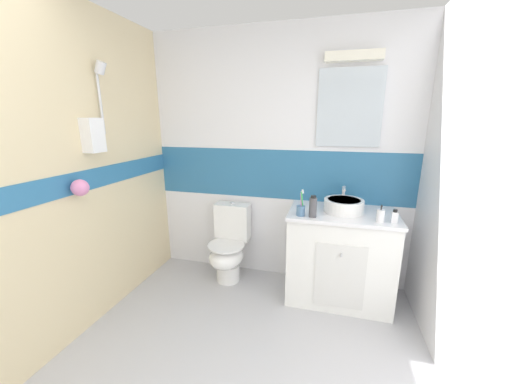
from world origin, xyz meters
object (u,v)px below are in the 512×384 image
Objects in this scene: soap_dispenser at (380,216)px; shampoo_bottle_tall at (313,207)px; sink_basin at (344,205)px; toilet at (229,246)px; perfume_flask_small at (395,217)px; toothbrush_cup at (301,209)px.

shampoo_bottle_tall is (-0.53, -0.01, 0.03)m from soap_dispenser.
soap_dispenser is (0.27, -0.21, -0.01)m from sink_basin.
perfume_flask_small is (1.48, -0.24, 0.53)m from toilet.
soap_dispenser is 0.10m from perfume_flask_small.
sink_basin is at bearing -1.75° from toilet.
sink_basin is at bearing 143.08° from soap_dispenser.
perfume_flask_small is (0.73, 0.00, -0.00)m from toothbrush_cup.
perfume_flask_small is (0.10, 0.00, -0.00)m from soap_dispenser.
sink_basin reaches higher than toilet.
toilet is at bearing 178.25° from sink_basin.
shampoo_bottle_tall is (0.10, -0.01, 0.03)m from toothbrush_cup.
sink_basin is 2.67× the size of soap_dispenser.
sink_basin is 1.23m from toilet.
perfume_flask_small is at bearing 0.33° from toothbrush_cup.
toothbrush_cup reaches higher than perfume_flask_small.
sink_basin is 3.46× the size of perfume_flask_small.
perfume_flask_small is at bearing -9.05° from toilet.
soap_dispenser is at bearing -177.71° from perfume_flask_small.
toilet is at bearing 162.22° from toothbrush_cup.
toilet is 1.05m from shampoo_bottle_tall.
perfume_flask_small is (0.38, -0.20, -0.01)m from sink_basin.
toothbrush_cup is (0.75, -0.24, 0.54)m from toilet.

